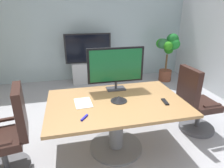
# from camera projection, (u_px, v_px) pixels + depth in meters

# --- Properties ---
(ground_plane) EXTENTS (7.57, 7.57, 0.00)m
(ground_plane) POSITION_uv_depth(u_px,v_px,m) (123.00, 152.00, 2.73)
(ground_plane) COLOR #99999E
(wall_back_glass_partition) EXTENTS (5.43, 0.10, 2.88)m
(wall_back_glass_partition) POSITION_uv_depth(u_px,v_px,m) (90.00, 27.00, 5.18)
(wall_back_glass_partition) COLOR #9EB2B7
(wall_back_glass_partition) RESTS_ON ground
(conference_table) EXTENTS (1.80, 1.16, 0.75)m
(conference_table) POSITION_uv_depth(u_px,v_px,m) (116.00, 114.00, 2.62)
(conference_table) COLOR olive
(conference_table) RESTS_ON ground
(office_chair_left) EXTENTS (0.63, 0.61, 1.09)m
(office_chair_left) POSITION_uv_depth(u_px,v_px,m) (9.00, 139.00, 2.28)
(office_chair_left) COLOR #4C4C51
(office_chair_left) RESTS_ON ground
(office_chair_right) EXTENTS (0.60, 0.58, 1.09)m
(office_chair_right) POSITION_uv_depth(u_px,v_px,m) (195.00, 106.00, 3.07)
(office_chair_right) COLOR #4C4C51
(office_chair_right) RESTS_ON ground
(tv_monitor) EXTENTS (0.84, 0.18, 0.64)m
(tv_monitor) POSITION_uv_depth(u_px,v_px,m) (116.00, 66.00, 2.81)
(tv_monitor) COLOR #333338
(tv_monitor) RESTS_ON conference_table
(wall_display_unit) EXTENTS (1.20, 0.36, 1.31)m
(wall_display_unit) POSITION_uv_depth(u_px,v_px,m) (89.00, 66.00, 5.20)
(wall_display_unit) COLOR #B7BABC
(wall_display_unit) RESTS_ON ground
(potted_plant) EXTENTS (0.56, 0.56, 1.30)m
(potted_plant) POSITION_uv_depth(u_px,v_px,m) (168.00, 51.00, 5.13)
(potted_plant) COLOR brown
(potted_plant) RESTS_ON ground
(conference_phone) EXTENTS (0.22, 0.22, 0.07)m
(conference_phone) POSITION_uv_depth(u_px,v_px,m) (119.00, 99.00, 2.55)
(conference_phone) COLOR black
(conference_phone) RESTS_ON conference_table
(remote_control) EXTENTS (0.07, 0.17, 0.02)m
(remote_control) POSITION_uv_depth(u_px,v_px,m) (165.00, 102.00, 2.52)
(remote_control) COLOR black
(remote_control) RESTS_ON conference_table
(whiteboard_marker) EXTENTS (0.09, 0.12, 0.02)m
(whiteboard_marker) POSITION_uv_depth(u_px,v_px,m) (84.00, 118.00, 2.15)
(whiteboard_marker) COLOR #1919A5
(whiteboard_marker) RESTS_ON conference_table
(paper_notepad) EXTENTS (0.23, 0.31, 0.01)m
(paper_notepad) POSITION_uv_depth(u_px,v_px,m) (83.00, 103.00, 2.50)
(paper_notepad) COLOR white
(paper_notepad) RESTS_ON conference_table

